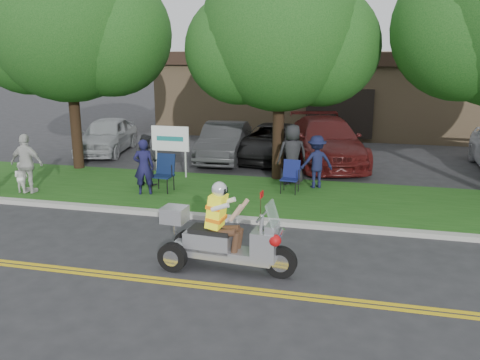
% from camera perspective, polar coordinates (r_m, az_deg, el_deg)
% --- Properties ---
extents(ground, '(120.00, 120.00, 0.00)m').
position_cam_1_polar(ground, '(9.94, -5.82, -10.19)').
color(ground, '#28282B').
rests_on(ground, ground).
extents(centerline_near, '(60.00, 0.10, 0.01)m').
position_cam_1_polar(centerline_near, '(9.45, -7.02, -11.57)').
color(centerline_near, gold).
rests_on(centerline_near, ground).
extents(centerline_far, '(60.00, 0.10, 0.01)m').
position_cam_1_polar(centerline_far, '(9.58, -6.68, -11.17)').
color(centerline_far, gold).
rests_on(centerline_far, ground).
extents(curb, '(60.00, 0.25, 0.12)m').
position_cam_1_polar(curb, '(12.62, -1.22, -4.35)').
color(curb, '#A8A89E').
rests_on(curb, ground).
extents(grass_verge, '(60.00, 4.00, 0.10)m').
position_cam_1_polar(grass_verge, '(14.62, 0.96, -1.71)').
color(grass_verge, '#194B14').
rests_on(grass_verge, ground).
extents(commercial_building, '(18.00, 8.20, 4.00)m').
position_cam_1_polar(commercial_building, '(27.57, 11.60, 9.81)').
color(commercial_building, '#9E7F5B').
rests_on(commercial_building, ground).
extents(tree_left, '(6.62, 5.40, 7.78)m').
position_cam_1_polar(tree_left, '(18.23, -18.56, 16.04)').
color(tree_left, '#332114').
rests_on(tree_left, ground).
extents(tree_mid, '(5.88, 4.80, 7.05)m').
position_cam_1_polar(tree_mid, '(15.92, 4.73, 15.53)').
color(tree_mid, '#332114').
rests_on(tree_mid, ground).
extents(business_sign, '(1.25, 0.06, 1.75)m').
position_cam_1_polar(business_sign, '(16.49, -7.83, 4.32)').
color(business_sign, silver).
rests_on(business_sign, ground).
extents(trike_scooter, '(2.68, 0.93, 1.76)m').
position_cam_1_polar(trike_scooter, '(9.76, -2.08, -6.70)').
color(trike_scooter, black).
rests_on(trike_scooter, ground).
extents(lawn_chair_a, '(0.60, 0.62, 1.08)m').
position_cam_1_polar(lawn_chair_a, '(14.94, -8.51, 1.09)').
color(lawn_chair_a, black).
rests_on(lawn_chair_a, grass_verge).
extents(lawn_chair_b, '(0.53, 0.55, 0.93)m').
position_cam_1_polar(lawn_chair_b, '(14.72, 5.72, 0.65)').
color(lawn_chair_b, black).
rests_on(lawn_chair_b, grass_verge).
extents(spectator_adult_left, '(0.67, 0.56, 1.59)m').
position_cam_1_polar(spectator_adult_left, '(14.63, -10.75, 1.46)').
color(spectator_adult_left, '#16153C').
rests_on(spectator_adult_left, grass_verge).
extents(spectator_adult_mid, '(0.93, 0.85, 1.56)m').
position_cam_1_polar(spectator_adult_mid, '(15.64, -10.48, 2.27)').
color(spectator_adult_mid, black).
rests_on(spectator_adult_mid, grass_verge).
extents(spectator_adult_right, '(1.00, 0.42, 1.71)m').
position_cam_1_polar(spectator_adult_right, '(15.72, -22.81, 1.70)').
color(spectator_adult_right, beige).
rests_on(spectator_adult_right, grass_verge).
extents(spectator_chair_a, '(1.17, 0.96, 1.57)m').
position_cam_1_polar(spectator_chair_a, '(15.24, 8.57, 2.05)').
color(spectator_chair_a, '#131736').
rests_on(spectator_chair_a, grass_verge).
extents(spectator_chair_b, '(1.05, 0.86, 1.85)m').
position_cam_1_polar(spectator_chair_b, '(15.54, 5.90, 2.90)').
color(spectator_chair_b, black).
rests_on(spectator_chair_b, grass_verge).
extents(child_right, '(0.46, 0.37, 0.89)m').
position_cam_1_polar(child_right, '(15.93, -23.36, 0.28)').
color(child_right, white).
rests_on(child_right, grass_verge).
extents(parked_car_far_left, '(2.40, 4.44, 1.43)m').
position_cam_1_polar(parked_car_far_left, '(21.45, -14.73, 4.87)').
color(parked_car_far_left, '#A1A4A8').
rests_on(parked_car_far_left, ground).
extents(parked_car_left, '(1.86, 4.44, 1.43)m').
position_cam_1_polar(parked_car_left, '(19.31, -1.78, 4.30)').
color(parked_car_left, '#303032').
rests_on(parked_car_left, ground).
extents(parked_car_mid, '(2.78, 5.02, 1.33)m').
position_cam_1_polar(parked_car_mid, '(19.61, 3.59, 4.29)').
color(parked_car_mid, black).
rests_on(parked_car_mid, ground).
extents(parked_car_right, '(3.77, 6.11, 1.65)m').
position_cam_1_polar(parked_car_right, '(19.12, 9.62, 4.34)').
color(parked_car_right, '#4F1312').
rests_on(parked_car_right, ground).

